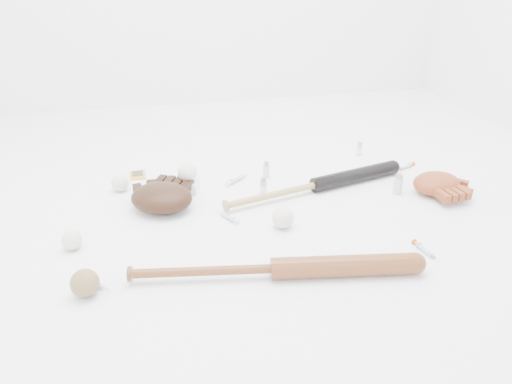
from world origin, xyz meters
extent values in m
plane|color=white|center=(0.00, 0.00, 0.00)|extent=(3.00, 3.00, 0.00)
cube|color=gold|center=(-0.48, 0.45, 0.00)|extent=(0.07, 0.09, 0.01)
cube|color=white|center=(-0.28, 0.24, 0.02)|extent=(0.10, 0.10, 0.04)
sphere|color=silver|center=(-0.28, 0.24, 0.08)|extent=(0.08, 0.08, 0.08)
sphere|color=silver|center=(-0.70, -0.10, 0.03)|extent=(0.07, 0.07, 0.07)
sphere|color=silver|center=(-0.55, 0.31, 0.04)|extent=(0.07, 0.07, 0.07)
sphere|color=silver|center=(0.02, -0.12, 0.04)|extent=(0.08, 0.08, 0.08)
sphere|color=brown|center=(-0.64, -0.37, 0.04)|extent=(0.08, 0.08, 0.08)
cylinder|color=#B3BDC5|center=(0.06, 0.30, 0.04)|extent=(0.03, 0.03, 0.07)
cylinder|color=#B3BDC5|center=(0.56, 0.45, 0.03)|extent=(0.02, 0.02, 0.06)
cylinder|color=#B3BDC5|center=(0.01, 0.15, 0.04)|extent=(0.03, 0.03, 0.07)
cylinder|color=#B3BDC5|center=(0.54, 0.03, 0.04)|extent=(0.04, 0.04, 0.08)
camera|label=1|loc=(-0.43, -1.60, 0.91)|focal=35.00mm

